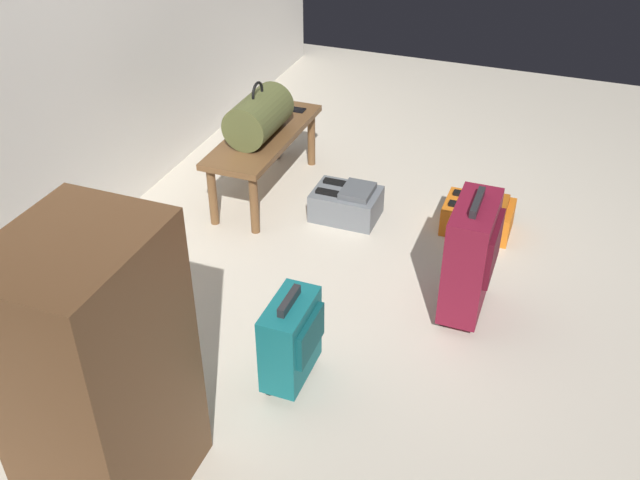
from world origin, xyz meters
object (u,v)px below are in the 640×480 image
duffel_bag_olive (259,116)px  side_cabinet (99,379)px  suitcase_small_teal (291,339)px  bench (264,142)px  cell_phone (294,109)px  suitcase_upright_burgundy (471,256)px  backpack_orange (478,216)px  backpack_grey (347,203)px

duffel_bag_olive → side_cabinet: bearing=-169.3°
suitcase_small_teal → side_cabinet: size_ratio=0.42×
bench → cell_phone: (0.37, -0.04, 0.07)m
duffel_bag_olive → suitcase_small_teal: (-1.39, -0.78, -0.30)m
bench → side_cabinet: bearing=-169.6°
cell_phone → suitcase_upright_burgundy: (-1.09, -1.34, -0.08)m
side_cabinet → bench: bearing=10.4°
suitcase_upright_burgundy → side_cabinet: (-1.46, 0.98, 0.22)m
suitcase_small_teal → backpack_orange: size_ratio=1.21×
cell_phone → backpack_orange: size_ratio=0.38×
cell_phone → backpack_orange: cell_phone is taller
duffel_bag_olive → backpack_grey: duffel_bag_olive is taller
cell_phone → suitcase_small_teal: suitcase_small_teal is taller
suitcase_upright_burgundy → suitcase_small_teal: 0.95m
suitcase_upright_burgundy → backpack_orange: (0.75, 0.07, -0.23)m
suitcase_upright_burgundy → backpack_grey: suitcase_upright_burgundy is taller
duffel_bag_olive → backpack_grey: bearing=-94.6°
duffel_bag_olive → backpack_grey: size_ratio=1.16×
backpack_orange → bench: bearing=91.2°
backpack_grey → backpack_orange: bearing=-80.0°
bench → cell_phone: bearing=-6.1°
cell_phone → suitcase_small_teal: 1.97m
duffel_bag_olive → backpack_orange: (0.09, -1.31, -0.44)m
bench → backpack_grey: (-0.10, -0.56, -0.25)m
backpack_grey → cell_phone: bearing=47.9°
backpack_orange → side_cabinet: (-2.20, 0.91, 0.46)m
bench → suitcase_small_teal: 1.65m
backpack_orange → cell_phone: bearing=75.0°
suitcase_small_teal → backpack_grey: (1.35, 0.22, -0.15)m
bench → suitcase_upright_burgundy: 1.55m
suitcase_small_teal → backpack_grey: bearing=9.1°
suitcase_upright_burgundy → suitcase_small_teal: bearing=140.7°
bench → backpack_orange: 1.33m
bench → suitcase_small_teal: suitcase_small_teal is taller
duffel_bag_olive → side_cabinet: (-2.12, -0.40, 0.02)m
cell_phone → side_cabinet: (-2.54, -0.36, 0.14)m
cell_phone → side_cabinet: side_cabinet is taller
duffel_bag_olive → suitcase_small_teal: duffel_bag_olive is taller
backpack_orange → backpack_grey: bearing=100.0°
bench → side_cabinet: side_cabinet is taller
duffel_bag_olive → cell_phone: 0.45m
suitcase_upright_burgundy → side_cabinet: size_ratio=0.58×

